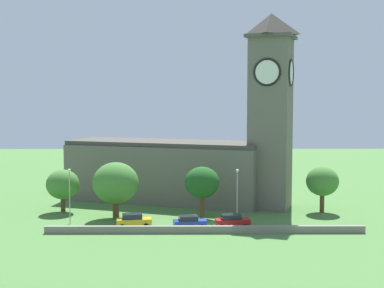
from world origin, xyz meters
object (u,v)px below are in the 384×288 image
(streetlamp_west_end, at_px, (70,187))
(tree_riverside_east, at_px, (322,182))
(tree_by_tower, at_px, (116,183))
(car_blue, at_px, (189,222))
(car_yellow, at_px, (133,220))
(streetlamp_west_mid, at_px, (237,187))
(car_red, at_px, (232,221))
(church, at_px, (190,157))
(tree_riverside_west, at_px, (202,183))
(tree_churchyard, at_px, (63,185))

(streetlamp_west_end, xyz_separation_m, tree_riverside_east, (36.81, 7.38, -0.32))
(tree_riverside_east, height_order, tree_by_tower, tree_by_tower)
(tree_riverside_east, bearing_deg, car_blue, -153.45)
(car_yellow, distance_m, streetlamp_west_mid, 15.01)
(car_blue, relative_size, streetlamp_west_mid, 0.61)
(tree_riverside_east, bearing_deg, tree_by_tower, -171.84)
(car_red, distance_m, tree_by_tower, 17.78)
(church, bearing_deg, car_yellow, -113.24)
(streetlamp_west_mid, xyz_separation_m, tree_riverside_east, (13.58, 6.99, -0.26))
(streetlamp_west_mid, relative_size, tree_riverside_west, 1.01)
(car_blue, relative_size, tree_churchyard, 0.71)
(church, height_order, streetlamp_west_mid, church)
(streetlamp_west_end, bearing_deg, tree_riverside_west, 10.47)
(tree_riverside_east, bearing_deg, streetlamp_west_mid, -152.76)
(car_blue, height_order, tree_by_tower, tree_by_tower)
(car_blue, distance_m, tree_by_tower, 12.79)
(tree_riverside_west, distance_m, tree_by_tower, 12.43)
(car_blue, distance_m, tree_riverside_west, 7.73)
(church, relative_size, car_yellow, 7.88)
(car_red, height_order, tree_by_tower, tree_by_tower)
(church, height_order, streetlamp_west_end, church)
(car_red, relative_size, tree_by_tower, 0.58)
(car_yellow, distance_m, car_red, 13.31)
(car_red, xyz_separation_m, tree_churchyard, (-25.05, 10.28, 3.33))
(car_red, distance_m, streetlamp_west_mid, 5.10)
(streetlamp_west_mid, bearing_deg, church, 113.10)
(tree_riverside_east, distance_m, tree_churchyard, 39.53)
(streetlamp_west_end, height_order, tree_churchyard, streetlamp_west_end)
(tree_riverside_east, bearing_deg, car_red, -145.57)
(car_yellow, relative_size, streetlamp_west_end, 0.64)
(car_blue, xyz_separation_m, tree_by_tower, (-10.59, 5.69, 4.37))
(streetlamp_west_mid, distance_m, tree_by_tower, 17.44)
(car_red, bearing_deg, tree_riverside_west, 123.49)
(tree_riverside_west, bearing_deg, streetlamp_west_end, -169.53)
(car_yellow, xyz_separation_m, car_blue, (7.55, -0.50, -0.08))
(streetlamp_west_end, relative_size, tree_churchyard, 1.17)
(tree_riverside_west, relative_size, tree_churchyard, 1.15)
(tree_riverside_west, height_order, tree_by_tower, tree_by_tower)
(streetlamp_west_end, bearing_deg, tree_by_tower, 26.36)
(church, height_order, tree_churchyard, church)
(car_red, bearing_deg, streetlamp_west_mid, 72.99)
(church, distance_m, streetlamp_west_end, 23.06)
(streetlamp_west_end, bearing_deg, car_red, -6.49)
(car_red, bearing_deg, tree_riverside_east, 34.43)
(tree_churchyard, bearing_deg, car_blue, -28.49)
(car_blue, relative_size, tree_riverside_west, 0.62)
(church, relative_size, tree_churchyard, 5.90)
(streetlamp_west_end, bearing_deg, streetlamp_west_mid, 0.96)
(tree_by_tower, bearing_deg, car_red, -18.61)
(church, bearing_deg, tree_riverside_east, -22.41)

